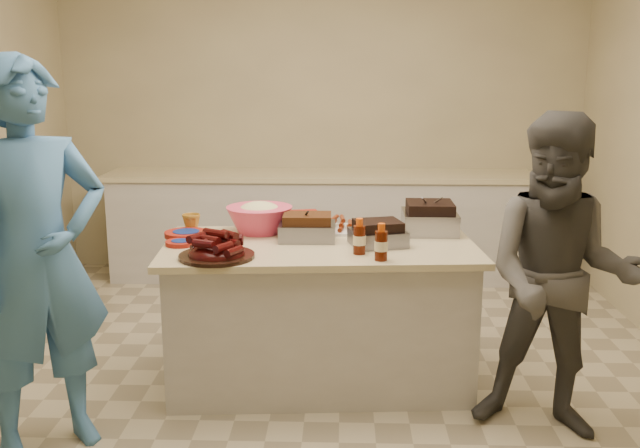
{
  "coord_description": "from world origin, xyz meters",
  "views": [
    {
      "loc": [
        0.19,
        -3.74,
        1.79
      ],
      "look_at": [
        0.06,
        0.16,
        0.92
      ],
      "focal_mm": 40.0,
      "sensor_mm": 36.0,
      "label": 1
    }
  ],
  "objects_px": {
    "rib_platter": "(217,258)",
    "guest_gray": "(548,430)",
    "coleslaw_bowl": "(260,233)",
    "guest_blue": "(53,445)",
    "bbq_bottle_b": "(359,254)",
    "plastic_cup": "(192,231)",
    "island": "(320,380)",
    "roasting_pan": "(429,233)",
    "bbq_bottle_a": "(381,260)",
    "mustard_bottle": "(271,233)"
  },
  "relations": [
    {
      "from": "roasting_pan",
      "to": "mustard_bottle",
      "type": "height_order",
      "value": "roasting_pan"
    },
    {
      "from": "plastic_cup",
      "to": "bbq_bottle_b",
      "type": "bearing_deg",
      "value": -26.89
    },
    {
      "from": "bbq_bottle_b",
      "to": "guest_blue",
      "type": "height_order",
      "value": "bbq_bottle_b"
    },
    {
      "from": "bbq_bottle_a",
      "to": "rib_platter",
      "type": "bearing_deg",
      "value": 178.79
    },
    {
      "from": "roasting_pan",
      "to": "bbq_bottle_b",
      "type": "xyz_separation_m",
      "value": [
        -0.43,
        -0.5,
        0.0
      ]
    },
    {
      "from": "coleslaw_bowl",
      "to": "guest_blue",
      "type": "bearing_deg",
      "value": -131.28
    },
    {
      "from": "guest_gray",
      "to": "mustard_bottle",
      "type": "bearing_deg",
      "value": 168.34
    },
    {
      "from": "bbq_bottle_b",
      "to": "guest_gray",
      "type": "distance_m",
      "value": 1.3
    },
    {
      "from": "roasting_pan",
      "to": "guest_blue",
      "type": "relative_size",
      "value": 0.17
    },
    {
      "from": "rib_platter",
      "to": "bbq_bottle_a",
      "type": "xyz_separation_m",
      "value": [
        0.84,
        -0.02,
        0.0
      ]
    },
    {
      "from": "coleslaw_bowl",
      "to": "bbq_bottle_b",
      "type": "relative_size",
      "value": 2.05
    },
    {
      "from": "rib_platter",
      "to": "plastic_cup",
      "type": "bearing_deg",
      "value": 113.02
    },
    {
      "from": "island",
      "to": "mustard_bottle",
      "type": "distance_m",
      "value": 0.9
    },
    {
      "from": "rib_platter",
      "to": "guest_gray",
      "type": "relative_size",
      "value": 0.25
    },
    {
      "from": "guest_gray",
      "to": "roasting_pan",
      "type": "bearing_deg",
      "value": 139.17
    },
    {
      "from": "roasting_pan",
      "to": "bbq_bottle_b",
      "type": "relative_size",
      "value": 1.66
    },
    {
      "from": "guest_blue",
      "to": "guest_gray",
      "type": "height_order",
      "value": "guest_gray"
    },
    {
      "from": "rib_platter",
      "to": "coleslaw_bowl",
      "type": "bearing_deg",
      "value": 74.68
    },
    {
      "from": "coleslaw_bowl",
      "to": "roasting_pan",
      "type": "bearing_deg",
      "value": 1.87
    },
    {
      "from": "bbq_bottle_b",
      "to": "mustard_bottle",
      "type": "relative_size",
      "value": 1.62
    },
    {
      "from": "roasting_pan",
      "to": "plastic_cup",
      "type": "xyz_separation_m",
      "value": [
        -1.42,
        0.01,
        0.0
      ]
    },
    {
      "from": "rib_platter",
      "to": "coleslaw_bowl",
      "type": "distance_m",
      "value": 0.59
    },
    {
      "from": "island",
      "to": "roasting_pan",
      "type": "distance_m",
      "value": 1.08
    },
    {
      "from": "island",
      "to": "guest_blue",
      "type": "bearing_deg",
      "value": -152.57
    },
    {
      "from": "bbq_bottle_a",
      "to": "guest_blue",
      "type": "height_order",
      "value": "bbq_bottle_a"
    },
    {
      "from": "bbq_bottle_b",
      "to": "plastic_cup",
      "type": "distance_m",
      "value": 1.11
    },
    {
      "from": "island",
      "to": "guest_gray",
      "type": "bearing_deg",
      "value": -29.03
    },
    {
      "from": "rib_platter",
      "to": "bbq_bottle_a",
      "type": "distance_m",
      "value": 0.84
    },
    {
      "from": "rib_platter",
      "to": "mustard_bottle",
      "type": "relative_size",
      "value": 3.33
    },
    {
      "from": "island",
      "to": "roasting_pan",
      "type": "bearing_deg",
      "value": 19.86
    },
    {
      "from": "guest_blue",
      "to": "mustard_bottle",
      "type": "bearing_deg",
      "value": 5.23
    },
    {
      "from": "roasting_pan",
      "to": "mustard_bottle",
      "type": "bearing_deg",
      "value": -177.08
    },
    {
      "from": "bbq_bottle_a",
      "to": "bbq_bottle_b",
      "type": "distance_m",
      "value": 0.16
    },
    {
      "from": "roasting_pan",
      "to": "coleslaw_bowl",
      "type": "relative_size",
      "value": 0.81
    },
    {
      "from": "bbq_bottle_b",
      "to": "plastic_cup",
      "type": "height_order",
      "value": "bbq_bottle_b"
    },
    {
      "from": "coleslaw_bowl",
      "to": "bbq_bottle_a",
      "type": "relative_size",
      "value": 2.04
    },
    {
      "from": "mustard_bottle",
      "to": "plastic_cup",
      "type": "relative_size",
      "value": 1.08
    },
    {
      "from": "bbq_bottle_b",
      "to": "plastic_cup",
      "type": "bearing_deg",
      "value": 153.11
    },
    {
      "from": "rib_platter",
      "to": "roasting_pan",
      "type": "bearing_deg",
      "value": 27.43
    },
    {
      "from": "bbq_bottle_a",
      "to": "bbq_bottle_b",
      "type": "height_order",
      "value": "same"
    },
    {
      "from": "rib_platter",
      "to": "plastic_cup",
      "type": "relative_size",
      "value": 3.6
    },
    {
      "from": "guest_blue",
      "to": "plastic_cup",
      "type": "bearing_deg",
      "value": 24.36
    },
    {
      "from": "bbq_bottle_a",
      "to": "mustard_bottle",
      "type": "height_order",
      "value": "bbq_bottle_a"
    },
    {
      "from": "roasting_pan",
      "to": "bbq_bottle_a",
      "type": "height_order",
      "value": "bbq_bottle_a"
    },
    {
      "from": "bbq_bottle_b",
      "to": "guest_blue",
      "type": "distance_m",
      "value": 1.78
    },
    {
      "from": "rib_platter",
      "to": "bbq_bottle_b",
      "type": "bearing_deg",
      "value": 8.01
    },
    {
      "from": "island",
      "to": "plastic_cup",
      "type": "height_order",
      "value": "plastic_cup"
    },
    {
      "from": "bbq_bottle_b",
      "to": "mustard_bottle",
      "type": "bearing_deg",
      "value": 137.92
    },
    {
      "from": "roasting_pan",
      "to": "coleslaw_bowl",
      "type": "height_order",
      "value": "coleslaw_bowl"
    },
    {
      "from": "guest_blue",
      "to": "island",
      "type": "bearing_deg",
      "value": -9.72
    }
  ]
}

